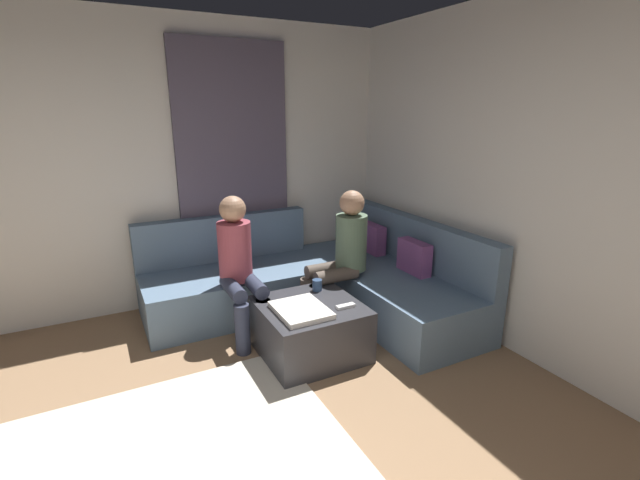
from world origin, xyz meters
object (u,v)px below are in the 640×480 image
at_px(coffee_mug, 317,285).
at_px(game_remote, 346,306).
at_px(ottoman, 310,329).
at_px(sectional_couch, 321,281).
at_px(person_on_couch_back, 342,252).
at_px(person_on_couch_side, 239,263).

height_order(coffee_mug, game_remote, coffee_mug).
height_order(ottoman, game_remote, game_remote).
bearing_deg(sectional_couch, person_on_couch_back, 10.94).
bearing_deg(ottoman, person_on_couch_back, 127.92).
bearing_deg(person_on_couch_side, sectional_couch, -170.11).
height_order(person_on_couch_back, person_on_couch_side, same).
xyz_separation_m(ottoman, person_on_couch_side, (-0.54, -0.38, 0.45)).
bearing_deg(game_remote, person_on_couch_back, 152.92).
bearing_deg(game_remote, person_on_couch_side, -140.06).
xyz_separation_m(ottoman, coffee_mug, (-0.22, 0.18, 0.26)).
bearing_deg(person_on_couch_back, ottoman, 127.92).
distance_m(sectional_couch, person_on_couch_side, 0.94).
bearing_deg(sectional_couch, coffee_mug, -31.16).
distance_m(sectional_couch, person_on_couch_back, 0.48).
distance_m(ottoman, coffee_mug, 0.38).
height_order(sectional_couch, coffee_mug, sectional_couch).
xyz_separation_m(sectional_couch, coffee_mug, (0.47, -0.28, 0.19)).
bearing_deg(ottoman, game_remote, 50.71).
xyz_separation_m(sectional_couch, ottoman, (0.69, -0.46, -0.07)).
bearing_deg(sectional_couch, person_on_couch_side, -80.11).
xyz_separation_m(coffee_mug, game_remote, (0.40, 0.04, -0.04)).
distance_m(game_remote, person_on_couch_side, 0.97).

